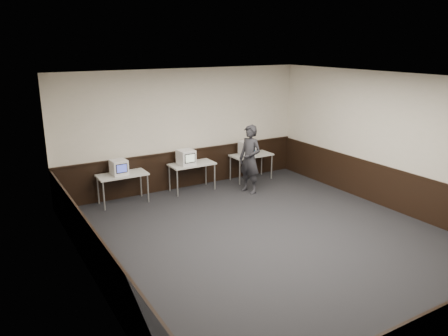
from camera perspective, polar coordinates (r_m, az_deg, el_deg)
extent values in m
plane|color=black|center=(8.97, 6.37, -9.37)|extent=(8.00, 8.00, 0.00)
plane|color=white|center=(8.13, 7.08, 11.45)|extent=(8.00, 8.00, 0.00)
plane|color=beige|center=(11.75, -5.18, 5.06)|extent=(7.00, 0.00, 7.00)
plane|color=beige|center=(6.95, -17.01, -3.47)|extent=(0.00, 8.00, 8.00)
plane|color=beige|center=(10.84, 21.65, 3.03)|extent=(0.00, 8.00, 8.00)
cube|color=black|center=(11.99, -5.00, -0.12)|extent=(6.98, 0.04, 1.00)
cube|color=black|center=(7.39, -16.14, -11.51)|extent=(0.04, 7.98, 1.00)
cube|color=black|center=(11.11, 21.00, -2.51)|extent=(0.04, 7.98, 1.00)
cube|color=black|center=(11.84, -5.02, 2.27)|extent=(6.98, 0.06, 0.04)
cube|color=silver|center=(10.93, -13.16, -0.87)|extent=(1.20, 0.60, 0.04)
cylinder|color=#999999|center=(10.67, -15.43, -3.57)|extent=(0.04, 0.04, 0.71)
cylinder|color=#999999|center=(10.98, -9.90, -2.65)|extent=(0.04, 0.04, 0.71)
cylinder|color=#999999|center=(11.13, -16.13, -2.80)|extent=(0.04, 0.04, 0.71)
cylinder|color=#999999|center=(11.43, -10.81, -1.95)|extent=(0.04, 0.04, 0.71)
cube|color=silver|center=(11.60, -4.21, 0.51)|extent=(1.20, 0.60, 0.04)
cylinder|color=#999999|center=(11.27, -6.11, -2.01)|extent=(0.04, 0.04, 0.71)
cylinder|color=#999999|center=(11.74, -1.23, -1.16)|extent=(0.04, 0.04, 0.71)
cylinder|color=#999999|center=(11.70, -7.13, -1.34)|extent=(0.04, 0.04, 0.71)
cylinder|color=#999999|center=(12.16, -2.38, -0.56)|extent=(0.04, 0.04, 0.71)
cube|color=silver|center=(12.53, 3.59, 1.71)|extent=(1.20, 0.60, 0.04)
cylinder|color=#999999|center=(12.13, 2.07, -0.59)|extent=(0.04, 0.04, 0.71)
cylinder|color=#999999|center=(12.74, 6.24, 0.14)|extent=(0.04, 0.04, 0.71)
cylinder|color=#999999|center=(12.54, 0.83, -0.02)|extent=(0.04, 0.04, 0.71)
cylinder|color=#999999|center=(13.13, 4.94, 0.66)|extent=(0.04, 0.04, 0.71)
cube|color=white|center=(10.83, -13.57, 0.09)|extent=(0.39, 0.41, 0.37)
cube|color=black|center=(10.65, -13.21, -0.06)|extent=(0.28, 0.03, 0.22)
cube|color=#3B46AE|center=(10.64, -13.19, -0.07)|extent=(0.24, 0.02, 0.19)
cube|color=white|center=(11.43, -4.98, 1.40)|extent=(0.42, 0.44, 0.40)
cube|color=black|center=(11.24, -4.46, 1.27)|extent=(0.30, 0.03, 0.24)
cube|color=#AEBCA5|center=(11.23, -4.44, 1.26)|extent=(0.26, 0.02, 0.20)
cube|color=white|center=(12.42, 3.03, 2.63)|extent=(0.44, 0.46, 0.40)
cube|color=black|center=(12.23, 3.48, 2.50)|extent=(0.30, 0.05, 0.24)
cube|color=teal|center=(12.22, 3.50, 2.49)|extent=(0.26, 0.03, 0.20)
imported|color=#26262B|center=(11.41, 3.40, 1.15)|extent=(0.59, 0.75, 1.80)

